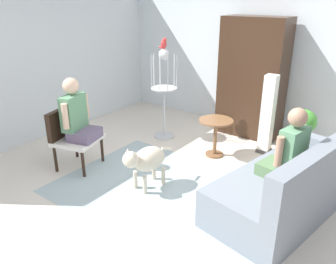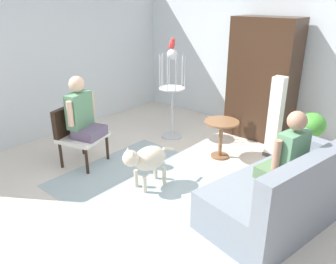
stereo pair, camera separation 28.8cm
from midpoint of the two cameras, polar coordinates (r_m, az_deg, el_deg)
ground_plane at (r=4.60m, az=0.57°, el=-8.99°), size 7.05×7.05×0.00m
back_wall at (r=6.38m, az=15.13°, el=12.34°), size 6.48×0.12×2.74m
left_wall at (r=6.42m, az=-20.42°, el=11.78°), size 0.12×5.83×2.74m
area_rug at (r=4.41m, az=-1.21°, el=-10.42°), size 3.01×2.06×0.01m
couch at (r=4.09m, az=17.75°, el=-9.07°), size 1.29×2.01×0.96m
armchair at (r=5.13m, az=-17.71°, el=-0.15°), size 0.71×0.74×0.88m
person_on_couch at (r=3.87m, az=17.72°, el=-3.09°), size 0.49×0.52×0.84m
person_on_armchair at (r=4.95m, az=-16.84°, el=2.79°), size 0.52×0.56×0.88m
round_end_table at (r=5.27m, az=6.50°, el=0.15°), size 0.53×0.53×0.60m
dog at (r=4.37m, az=-5.58°, el=-4.76°), size 0.39×0.80×0.64m
bird_cage_stand at (r=5.82m, az=-2.10°, el=7.16°), size 0.45×0.45×1.56m
parrot at (r=5.67m, az=-2.23°, el=14.73°), size 0.17×0.10×0.18m
potted_plant at (r=5.50m, az=20.33°, el=0.23°), size 0.40×0.40×0.79m
column_lamp at (r=5.46m, az=15.08°, el=2.70°), size 0.20×0.20×1.27m
armoire_cabinet at (r=6.10m, az=12.78°, el=8.86°), size 1.09×0.56×2.06m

